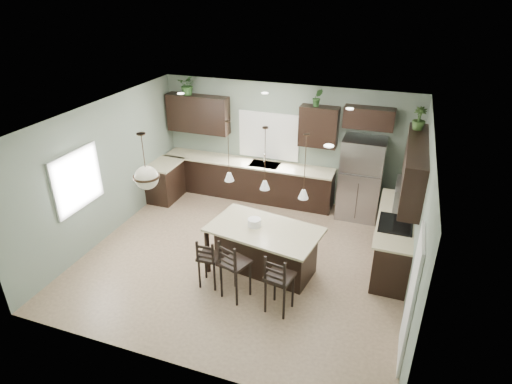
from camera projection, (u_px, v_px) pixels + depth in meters
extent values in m
plane|color=#9E8466|center=(244.00, 257.00, 8.35)|extent=(6.00, 6.00, 0.00)
cube|color=white|center=(410.00, 301.00, 5.70)|extent=(0.04, 0.82, 2.04)
cube|color=white|center=(269.00, 136.00, 10.08)|extent=(1.35, 0.02, 1.00)
cube|color=white|center=(77.00, 180.00, 7.87)|extent=(0.02, 1.10, 1.00)
cube|color=black|center=(165.00, 182.00, 10.39)|extent=(0.60, 0.90, 0.90)
cube|color=beige|center=(164.00, 164.00, 10.17)|extent=(0.66, 0.96, 0.04)
cube|color=black|center=(247.00, 180.00, 10.47)|extent=(4.20, 0.60, 0.90)
cube|color=beige|center=(247.00, 163.00, 10.24)|extent=(4.20, 0.66, 0.04)
cube|color=gray|center=(265.00, 164.00, 10.10)|extent=(0.70, 0.45, 0.01)
cylinder|color=silver|center=(264.00, 159.00, 10.01)|extent=(0.02, 0.02, 0.28)
cube|color=black|center=(198.00, 114.00, 10.29)|extent=(1.55, 0.34, 0.90)
cube|color=black|center=(319.00, 127.00, 9.42)|extent=(0.85, 0.34, 0.90)
cube|color=black|center=(369.00, 118.00, 8.97)|extent=(1.05, 0.34, 0.45)
cube|color=black|center=(394.00, 240.00, 8.09)|extent=(0.60, 2.35, 0.90)
cube|color=beige|center=(396.00, 218.00, 7.88)|extent=(0.66, 2.35, 0.04)
cube|color=black|center=(396.00, 224.00, 7.64)|extent=(0.58, 0.75, 0.02)
cube|color=gray|center=(376.00, 244.00, 7.94)|extent=(0.01, 0.72, 0.60)
cube|color=black|center=(414.00, 168.00, 7.37)|extent=(0.34, 2.35, 0.90)
cube|color=gray|center=(407.00, 195.00, 7.34)|extent=(0.40, 0.75, 0.40)
cube|color=#93929A|center=(361.00, 179.00, 9.41)|extent=(0.90, 0.74, 1.85)
cube|color=black|center=(264.00, 250.00, 7.74)|extent=(2.11, 1.41, 0.92)
cylinder|color=white|center=(254.00, 222.00, 7.59)|extent=(0.24, 0.24, 0.14)
cube|color=black|center=(209.00, 262.00, 7.40)|extent=(0.38, 0.38, 0.97)
cube|color=black|center=(235.00, 269.00, 7.08)|extent=(0.54, 0.54, 1.14)
cube|color=black|center=(280.00, 282.00, 6.79)|extent=(0.47, 0.47, 1.11)
imported|color=#2B5324|center=(188.00, 85.00, 10.02)|extent=(0.46, 0.41, 0.48)
imported|color=#254A20|center=(318.00, 98.00, 9.12)|extent=(0.25, 0.22, 0.39)
imported|color=#314D22|center=(419.00, 119.00, 7.72)|extent=(0.24, 0.24, 0.42)
plane|color=slate|center=(285.00, 143.00, 10.04)|extent=(6.00, 0.00, 6.00)
plane|color=slate|center=(166.00, 285.00, 5.41)|extent=(6.00, 0.00, 6.00)
plane|color=slate|center=(105.00, 171.00, 8.62)|extent=(0.00, 5.50, 5.50)
plane|color=slate|center=(418.00, 221.00, 6.83)|extent=(0.00, 5.50, 5.50)
plane|color=white|center=(242.00, 118.00, 7.10)|extent=(6.00, 6.00, 0.00)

